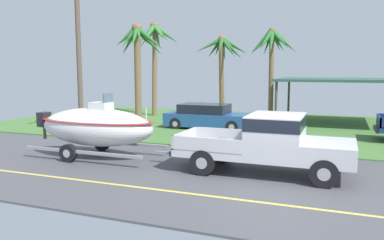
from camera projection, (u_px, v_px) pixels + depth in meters
name	position (u px, v px, depth m)	size (l,w,h in m)	color
ground	(302.00, 137.00, 19.07)	(36.00, 22.00, 0.11)	#4C4C51
pickup_truck_towing	(275.00, 141.00, 12.15)	(5.66, 2.17, 1.88)	silver
boat_on_trailer	(96.00, 127.00, 14.50)	(5.95, 2.30, 2.40)	gray
parked_sedan_near	(207.00, 117.00, 21.35)	(4.64, 1.95, 1.38)	#234C89
carport_awning	(341.00, 81.00, 22.67)	(7.03, 5.79, 2.72)	#4C4238
palm_tree_near_right	(155.00, 43.00, 26.78)	(2.86, 3.33, 6.47)	brown
palm_tree_mid	(271.00, 48.00, 23.25)	(3.02, 3.10, 5.74)	brown
palm_tree_far_left	(223.00, 54.00, 24.68)	(3.07, 3.33, 5.41)	brown
palm_tree_far_right	(138.00, 48.00, 22.49)	(3.32, 2.95, 5.90)	brown
utility_pole	(79.00, 57.00, 19.16)	(0.24, 1.80, 7.46)	brown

